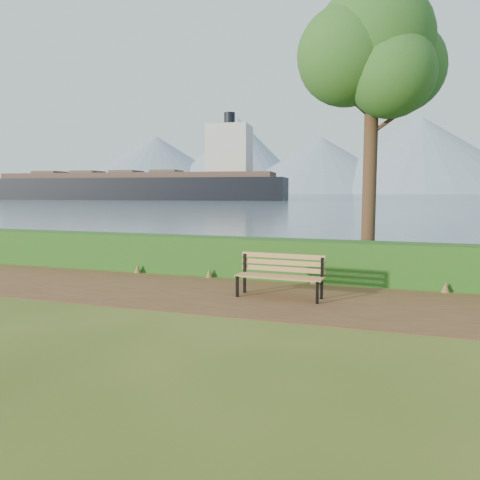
% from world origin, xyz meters
% --- Properties ---
extents(ground, '(140.00, 140.00, 0.00)m').
position_xyz_m(ground, '(0.00, 0.00, 0.00)').
color(ground, '#3A5016').
rests_on(ground, ground).
extents(path, '(40.00, 3.40, 0.01)m').
position_xyz_m(path, '(0.00, 0.30, 0.01)').
color(path, '#57311E').
rests_on(path, ground).
extents(hedge, '(32.00, 0.85, 1.00)m').
position_xyz_m(hedge, '(0.00, 2.60, 0.50)').
color(hedge, '#183F12').
rests_on(hedge, ground).
extents(water, '(700.00, 510.00, 0.00)m').
position_xyz_m(water, '(0.00, 260.00, 0.01)').
color(water, '#3F5466').
rests_on(water, ground).
extents(mountains, '(585.00, 190.00, 70.00)m').
position_xyz_m(mountains, '(-9.17, 406.05, 27.70)').
color(mountains, gray).
rests_on(mountains, ground).
extents(bench, '(1.83, 0.61, 0.91)m').
position_xyz_m(bench, '(1.17, 0.46, 0.52)').
color(bench, black).
rests_on(bench, ground).
extents(tree, '(3.80, 3.43, 7.89)m').
position_xyz_m(tree, '(2.70, 4.16, 5.87)').
color(tree, '#342115').
rests_on(tree, ground).
extents(cargo_ship, '(75.75, 20.26, 22.74)m').
position_xyz_m(cargo_ship, '(-55.96, 94.49, 3.39)').
color(cargo_ship, black).
rests_on(cargo_ship, ground).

